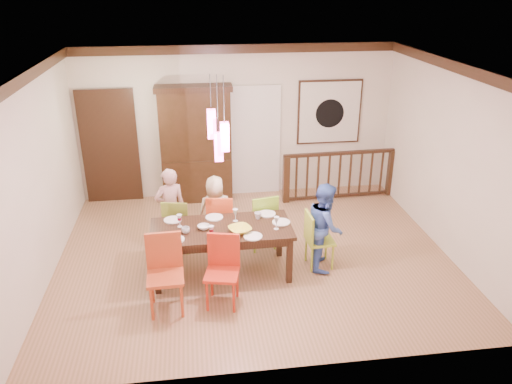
{
  "coord_description": "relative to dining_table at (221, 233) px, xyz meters",
  "views": [
    {
      "loc": [
        -0.87,
        -6.74,
        4.02
      ],
      "look_at": [
        0.03,
        -0.02,
        1.08
      ],
      "focal_mm": 35.0,
      "sensor_mm": 36.0,
      "label": 1
    }
  ],
  "objects": [
    {
      "name": "person_end_right",
      "position": [
        1.52,
        0.01,
        0.0
      ],
      "size": [
        0.6,
        0.72,
        1.32
      ],
      "primitive_type": "imported",
      "rotation": [
        0.0,
        0.0,
        1.4
      ],
      "color": "#4467BF",
      "rests_on": "floor"
    },
    {
      "name": "panel_door",
      "position": [
        -1.87,
        2.9,
        0.39
      ],
      "size": [
        1.04,
        0.07,
        2.24
      ],
      "primitive_type": "cube",
      "color": "black",
      "rests_on": "wall_back"
    },
    {
      "name": "chair_far_right",
      "position": [
        0.68,
        0.71,
        -0.13
      ],
      "size": [
        0.5,
        0.5,
        0.93
      ],
      "rotation": [
        0.0,
        0.0,
        3.36
      ],
      "color": "#86BC2A",
      "rests_on": "floor"
    },
    {
      "name": "wall_left",
      "position": [
        -2.47,
        0.45,
        0.79
      ],
      "size": [
        0.0,
        5.0,
        5.0
      ],
      "primitive_type": "plane",
      "rotation": [
        1.57,
        0.0,
        1.57
      ],
      "color": "beige",
      "rests_on": "floor"
    },
    {
      "name": "crown_molding",
      "position": [
        0.53,
        0.45,
        2.16
      ],
      "size": [
        6.0,
        5.0,
        0.16
      ],
      "primitive_type": null,
      "color": "black",
      "rests_on": "wall_back"
    },
    {
      "name": "chair_near_mid",
      "position": [
        -0.05,
        -0.75,
        -0.12
      ],
      "size": [
        0.51,
        0.51,
        0.95
      ],
      "rotation": [
        0.0,
        0.0,
        -0.23
      ],
      "color": "red",
      "rests_on": "floor"
    },
    {
      "name": "chair_far_mid",
      "position": [
        0.05,
        0.81,
        -0.13
      ],
      "size": [
        0.48,
        0.48,
        0.92
      ],
      "rotation": [
        0.0,
        0.0,
        2.98
      ],
      "color": "#E04F22",
      "rests_on": "floor"
    },
    {
      "name": "cup_left",
      "position": [
        -0.5,
        -0.1,
        0.13
      ],
      "size": [
        0.14,
        0.14,
        0.09
      ],
      "primitive_type": "imported",
      "rotation": [
        0.0,
        0.0,
        0.35
      ],
      "color": "silver",
      "rests_on": "dining_table"
    },
    {
      "name": "person_far_left",
      "position": [
        -0.74,
        0.9,
        0.01
      ],
      "size": [
        0.56,
        0.45,
        1.34
      ],
      "primitive_type": "imported",
      "rotation": [
        0.0,
        0.0,
        3.45
      ],
      "color": "beige",
      "rests_on": "floor"
    },
    {
      "name": "plate_far_right",
      "position": [
        0.71,
        0.34,
        0.1
      ],
      "size": [
        0.26,
        0.26,
        0.01
      ],
      "primitive_type": "cylinder",
      "color": "white",
      "rests_on": "dining_table"
    },
    {
      "name": "dining_table",
      "position": [
        0.0,
        0.0,
        0.0
      ],
      "size": [
        2.01,
        0.93,
        0.75
      ],
      "rotation": [
        0.0,
        0.0,
        0.01
      ],
      "color": "black",
      "rests_on": "floor"
    },
    {
      "name": "wine_glass_d",
      "position": [
        0.77,
        -0.15,
        0.18
      ],
      "size": [
        0.08,
        0.08,
        0.19
      ],
      "primitive_type": null,
      "color": "silver",
      "rests_on": "dining_table"
    },
    {
      "name": "china_hutch",
      "position": [
        -0.28,
        2.75,
        0.45
      ],
      "size": [
        1.4,
        0.46,
        2.22
      ],
      "color": "black",
      "rests_on": "floor"
    },
    {
      "name": "white_doorway",
      "position": [
        0.88,
        2.92,
        0.39
      ],
      "size": [
        0.97,
        0.05,
        2.22
      ],
      "primitive_type": "cube",
      "color": "silver",
      "rests_on": "wall_back"
    },
    {
      "name": "wall_back",
      "position": [
        0.53,
        2.95,
        0.79
      ],
      "size": [
        6.0,
        0.0,
        6.0
      ],
      "primitive_type": "plane",
      "rotation": [
        1.57,
        0.0,
        0.0
      ],
      "color": "beige",
      "rests_on": "floor"
    },
    {
      "name": "small_bowl",
      "position": [
        -0.25,
        -0.01,
        0.12
      ],
      "size": [
        0.2,
        0.2,
        0.05
      ],
      "primitive_type": "imported",
      "rotation": [
        0.0,
        0.0,
        -0.13
      ],
      "color": "white",
      "rests_on": "dining_table"
    },
    {
      "name": "cup_right",
      "position": [
        0.56,
        0.21,
        0.14
      ],
      "size": [
        0.11,
        0.11,
        0.1
      ],
      "primitive_type": "imported",
      "rotation": [
        0.0,
        0.0,
        -0.04
      ],
      "color": "silver",
      "rests_on": "dining_table"
    },
    {
      "name": "pendant_cluster",
      "position": [
        0.0,
        -0.0,
        1.44
      ],
      "size": [
        0.27,
        0.21,
        1.14
      ],
      "color": "#FA4B9D",
      "rests_on": "ceiling"
    },
    {
      "name": "plate_far_mid",
      "position": [
        -0.08,
        0.32,
        0.1
      ],
      "size": [
        0.26,
        0.26,
        0.01
      ],
      "primitive_type": "cylinder",
      "color": "white",
      "rests_on": "dining_table"
    },
    {
      "name": "plate_near_mid",
      "position": [
        0.41,
        -0.33,
        0.1
      ],
      "size": [
        0.26,
        0.26,
        0.01
      ],
      "primitive_type": "cylinder",
      "color": "white",
      "rests_on": "dining_table"
    },
    {
      "name": "painting",
      "position": [
        2.33,
        2.91,
        0.94
      ],
      "size": [
        1.25,
        0.06,
        1.25
      ],
      "color": "black",
      "rests_on": "wall_back"
    },
    {
      "name": "chair_end_right",
      "position": [
        1.46,
        0.02,
        -0.16
      ],
      "size": [
        0.41,
        0.41,
        0.87
      ],
      "rotation": [
        0.0,
        0.0,
        1.62
      ],
      "color": "#A4BF32",
      "rests_on": "floor"
    },
    {
      "name": "wine_glass_c",
      "position": [
        -0.15,
        -0.31,
        0.18
      ],
      "size": [
        0.08,
        0.08,
        0.19
      ],
      "primitive_type": null,
      "color": "#590C19",
      "rests_on": "dining_table"
    },
    {
      "name": "plate_far_left",
      "position": [
        -0.69,
        0.32,
        0.1
      ],
      "size": [
        0.26,
        0.26,
        0.01
      ],
      "primitive_type": "cylinder",
      "color": "white",
      "rests_on": "dining_table"
    },
    {
      "name": "chair_far_left",
      "position": [
        -0.63,
        0.8,
        -0.15
      ],
      "size": [
        0.48,
        0.48,
        0.89
      ],
      "rotation": [
        0.0,
        0.0,
        2.93
      ],
      "color": "#88A333",
      "rests_on": "floor"
    },
    {
      "name": "wine_glass_a",
      "position": [
        -0.58,
        0.1,
        0.18
      ],
      "size": [
        0.08,
        0.08,
        0.19
      ],
      "primitive_type": null,
      "color": "#590C19",
      "rests_on": "dining_table"
    },
    {
      "name": "plate_near_left",
      "position": [
        -0.64,
        -0.29,
        0.1
      ],
      "size": [
        0.26,
        0.26,
        0.01
      ],
      "primitive_type": "cylinder",
      "color": "white",
      "rests_on": "dining_table"
    },
    {
      "name": "napkin",
      "position": [
        -0.01,
        -0.39,
        0.1
      ],
      "size": [
        0.18,
        0.14,
        0.01
      ],
      "primitive_type": "cube",
      "color": "#D83359",
      "rests_on": "dining_table"
    },
    {
      "name": "balustrade",
      "position": [
        2.45,
        2.4,
        -0.16
      ],
      "size": [
        2.25,
        0.17,
        0.96
      ],
      "rotation": [
        0.0,
        0.0,
        0.04
      ],
      "color": "black",
      "rests_on": "floor"
    },
    {
      "name": "wall_right",
      "position": [
        3.53,
        0.45,
        0.79
      ],
      "size": [
        0.0,
        5.0,
        5.0
      ],
      "primitive_type": "plane",
      "rotation": [
        1.57,
        0.0,
        -1.57
      ],
      "color": "beige",
      "rests_on": "floor"
    },
    {
      "name": "floor",
      "position": [
        0.53,
        0.45,
        -0.66
      ],
      "size": [
        6.0,
        6.0,
        0.0
      ],
      "primitive_type": "plane",
      "color": "#936C47",
      "rests_on": "ground"
    },
    {
      "name": "chair_near_left",
      "position": [
        -0.77,
        -0.79,
        -0.07
      ],
      "size": [
        0.48,
        0.48,
        1.03
      ],
      "rotation": [
        0.0,
        0.0,
        0.03
      ],
      "color": "#B34421",
      "rests_on": "floor"
    },
    {
      "name": "wine_glass_b",
      "position": [
        0.22,
        0.17,
        0.18
      ],
      "size": [
        0.08,
        0.08,
        0.19
      ],
      "primitive_type": null,
      "color": "silver",
      "rests_on": "dining_table"
    },
    {
      "name": "serving_bowl",
      "position": [
        0.25,
        -0.17,
        0.13
      ],
      "size": [
        0.4,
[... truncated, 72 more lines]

